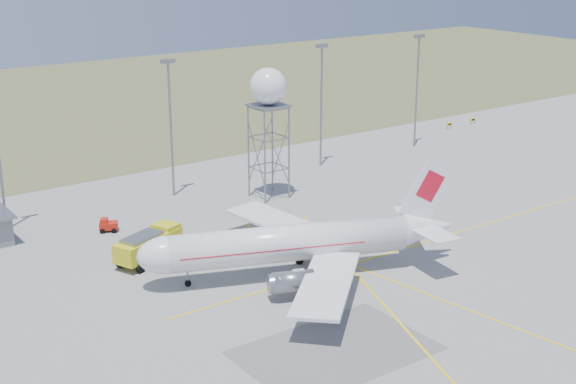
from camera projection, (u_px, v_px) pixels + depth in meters
grass_strip at (60, 106)px, 183.40m from camera, size 400.00×120.00×0.03m
mast_b at (170, 117)px, 116.98m from camera, size 2.20×0.50×20.50m
mast_c at (321, 95)px, 132.54m from camera, size 2.20×0.50×20.50m
mast_d at (417, 82)px, 144.77m from camera, size 2.20×0.50×20.50m
taxi_sign_near at (449, 124)px, 161.51m from camera, size 1.60×0.17×1.20m
taxi_sign_far at (473, 120)px, 165.40m from camera, size 1.60×0.17×1.20m
airliner_main at (294, 243)px, 91.28m from camera, size 36.17×33.95×12.72m
radar_tower at (268, 126)px, 116.53m from camera, size 5.36×5.36×19.39m
fire_truck at (150, 246)px, 96.17m from camera, size 9.71×6.34×3.69m
baggage_tug at (108, 226)px, 105.85m from camera, size 2.77×2.67×1.81m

